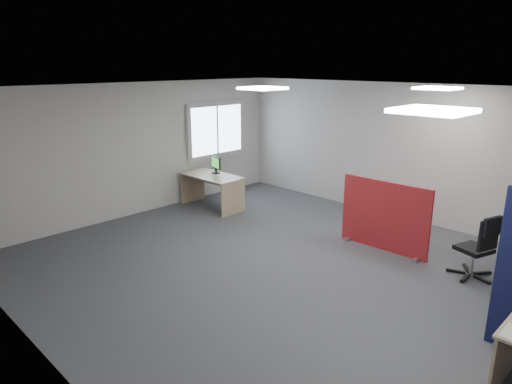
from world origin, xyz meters
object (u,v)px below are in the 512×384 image
Objects in this scene: office_chair at (481,244)px; red_divider at (384,217)px; second_desk at (213,183)px; monitor_second at (216,164)px.

red_divider is at bearing -163.01° from office_chair.
second_desk is at bearing -156.88° from office_chair.
office_chair reaches higher than second_desk.
red_divider is 1.11× the size of second_desk.
monitor_second is 5.51m from office_chair.
monitor_second is at bearing 117.23° from second_desk.
second_desk is 5.43m from office_chair.
red_divider reaches higher than office_chair.
red_divider is at bearing 19.42° from monitor_second.
red_divider is 1.61× the size of office_chair.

